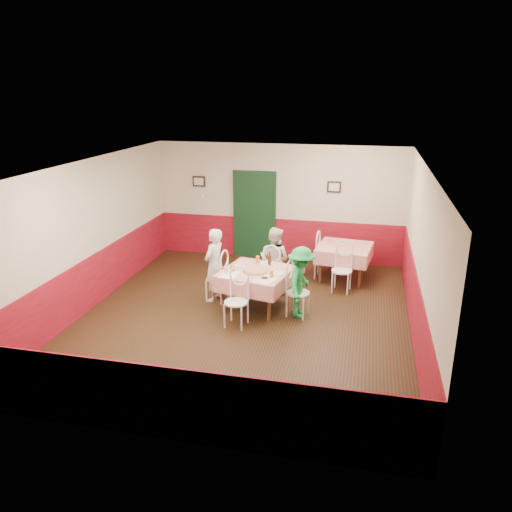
% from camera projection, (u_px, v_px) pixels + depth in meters
% --- Properties ---
extents(floor, '(7.00, 7.00, 0.00)m').
position_uv_depth(floor, '(245.00, 317.00, 9.24)').
color(floor, black).
rests_on(floor, ground).
extents(ceiling, '(7.00, 7.00, 0.00)m').
position_uv_depth(ceiling, '(243.00, 165.00, 8.35)').
color(ceiling, white).
rests_on(ceiling, back_wall).
extents(back_wall, '(6.00, 0.10, 2.80)m').
position_uv_depth(back_wall, '(279.00, 203.00, 12.03)').
color(back_wall, beige).
rests_on(back_wall, ground).
extents(front_wall, '(6.00, 0.10, 2.80)m').
position_uv_depth(front_wall, '(168.00, 337.00, 5.56)').
color(front_wall, beige).
rests_on(front_wall, ground).
extents(left_wall, '(0.10, 7.00, 2.80)m').
position_uv_depth(left_wall, '(90.00, 235.00, 9.42)').
color(left_wall, beige).
rests_on(left_wall, ground).
extents(right_wall, '(0.10, 7.00, 2.80)m').
position_uv_depth(right_wall, '(421.00, 257.00, 8.17)').
color(right_wall, beige).
rests_on(right_wall, ground).
extents(wainscot_back, '(6.00, 0.03, 1.00)m').
position_uv_depth(wainscot_back, '(278.00, 239.00, 12.30)').
color(wainscot_back, maroon).
rests_on(wainscot_back, ground).
extents(wainscot_front, '(6.00, 0.03, 1.00)m').
position_uv_depth(wainscot_front, '(173.00, 405.00, 5.86)').
color(wainscot_front, maroon).
rests_on(wainscot_front, ground).
extents(wainscot_left, '(0.03, 7.00, 1.00)m').
position_uv_depth(wainscot_left, '(96.00, 279.00, 9.70)').
color(wainscot_left, maroon).
rests_on(wainscot_left, ground).
extents(wainscot_right, '(0.03, 7.00, 1.00)m').
position_uv_depth(wainscot_right, '(415.00, 307.00, 8.46)').
color(wainscot_right, maroon).
rests_on(wainscot_right, ground).
extents(door, '(0.96, 0.06, 2.10)m').
position_uv_depth(door, '(254.00, 216.00, 12.22)').
color(door, black).
rests_on(door, ground).
extents(picture_left, '(0.32, 0.03, 0.26)m').
position_uv_depth(picture_left, '(199.00, 181.00, 12.25)').
color(picture_left, black).
rests_on(picture_left, back_wall).
extents(picture_right, '(0.32, 0.03, 0.26)m').
position_uv_depth(picture_right, '(334.00, 187.00, 11.57)').
color(picture_right, black).
rests_on(picture_right, back_wall).
extents(thermostat, '(0.10, 0.03, 0.10)m').
position_uv_depth(thermostat, '(203.00, 196.00, 12.35)').
color(thermostat, white).
rests_on(thermostat, back_wall).
extents(main_table, '(1.44, 1.44, 0.77)m').
position_uv_depth(main_table, '(256.00, 289.00, 9.53)').
color(main_table, red).
rests_on(main_table, ground).
extents(second_table, '(1.25, 1.25, 0.77)m').
position_uv_depth(second_table, '(344.00, 263.00, 11.00)').
color(second_table, red).
rests_on(second_table, ground).
extents(chair_left, '(0.47, 0.47, 0.90)m').
position_uv_depth(chair_left, '(217.00, 279.00, 9.84)').
color(chair_left, white).
rests_on(chair_left, ground).
extents(chair_right, '(0.49, 0.49, 0.90)m').
position_uv_depth(chair_right, '(298.00, 293.00, 9.18)').
color(chair_right, white).
rests_on(chair_right, ground).
extents(chair_far, '(0.43, 0.43, 0.90)m').
position_uv_depth(chair_far, '(273.00, 272.00, 10.24)').
color(chair_far, white).
rests_on(chair_far, ground).
extents(chair_near, '(0.47, 0.47, 0.90)m').
position_uv_depth(chair_near, '(236.00, 302.00, 8.78)').
color(chair_near, white).
rests_on(chair_near, ground).
extents(chair_second_a, '(0.47, 0.47, 0.90)m').
position_uv_depth(chair_second_a, '(310.00, 257.00, 11.13)').
color(chair_second_a, white).
rests_on(chair_second_a, ground).
extents(chair_second_b, '(0.47, 0.47, 0.90)m').
position_uv_depth(chair_second_b, '(342.00, 271.00, 10.28)').
color(chair_second_b, white).
rests_on(chair_second_b, ground).
extents(pizza, '(0.52, 0.52, 0.03)m').
position_uv_depth(pizza, '(255.00, 271.00, 9.36)').
color(pizza, '#B74723').
rests_on(pizza, main_table).
extents(plate_left, '(0.30, 0.30, 0.01)m').
position_uv_depth(plate_left, '(235.00, 267.00, 9.56)').
color(plate_left, white).
rests_on(plate_left, main_table).
extents(plate_right, '(0.30, 0.30, 0.01)m').
position_uv_depth(plate_right, '(277.00, 273.00, 9.25)').
color(plate_right, white).
rests_on(plate_right, main_table).
extents(plate_far, '(0.30, 0.30, 0.01)m').
position_uv_depth(plate_far, '(266.00, 263.00, 9.78)').
color(plate_far, white).
rests_on(plate_far, main_table).
extents(glass_a, '(0.09, 0.09, 0.14)m').
position_uv_depth(glass_a, '(232.00, 268.00, 9.35)').
color(glass_a, '#BF7219').
rests_on(glass_a, main_table).
extents(glass_b, '(0.08, 0.08, 0.13)m').
position_uv_depth(glass_b, '(272.00, 274.00, 9.04)').
color(glass_b, '#BF7219').
rests_on(glass_b, main_table).
extents(glass_c, '(0.09, 0.09, 0.14)m').
position_uv_depth(glass_c, '(258.00, 259.00, 9.82)').
color(glass_c, '#BF7219').
rests_on(glass_c, main_table).
extents(beer_bottle, '(0.08, 0.08, 0.24)m').
position_uv_depth(beer_bottle, '(269.00, 259.00, 9.66)').
color(beer_bottle, '#381C0A').
rests_on(beer_bottle, main_table).
extents(shaker_a, '(0.04, 0.04, 0.09)m').
position_uv_depth(shaker_a, '(225.00, 272.00, 9.22)').
color(shaker_a, silver).
rests_on(shaker_a, main_table).
extents(shaker_b, '(0.04, 0.04, 0.09)m').
position_uv_depth(shaker_b, '(227.00, 273.00, 9.17)').
color(shaker_b, silver).
rests_on(shaker_b, main_table).
extents(shaker_c, '(0.04, 0.04, 0.09)m').
position_uv_depth(shaker_c, '(226.00, 271.00, 9.24)').
color(shaker_c, '#B23319').
rests_on(shaker_c, main_table).
extents(menu_left, '(0.33, 0.42, 0.00)m').
position_uv_depth(menu_left, '(229.00, 275.00, 9.19)').
color(menu_left, white).
rests_on(menu_left, main_table).
extents(menu_right, '(0.44, 0.49, 0.00)m').
position_uv_depth(menu_right, '(266.00, 280.00, 8.96)').
color(menu_right, white).
rests_on(menu_right, main_table).
extents(wallet, '(0.13, 0.11, 0.02)m').
position_uv_depth(wallet, '(265.00, 278.00, 9.02)').
color(wallet, black).
rests_on(wallet, main_table).
extents(diner_left, '(0.49, 0.62, 1.47)m').
position_uv_depth(diner_left, '(214.00, 265.00, 9.77)').
color(diner_left, gray).
rests_on(diner_left, ground).
extents(diner_far, '(0.80, 0.71, 1.38)m').
position_uv_depth(diner_far, '(274.00, 260.00, 10.21)').
color(diner_far, gray).
rests_on(diner_far, ground).
extents(diner_right, '(0.56, 0.90, 1.34)m').
position_uv_depth(diner_right, '(301.00, 282.00, 9.09)').
color(diner_right, gray).
rests_on(diner_right, ground).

